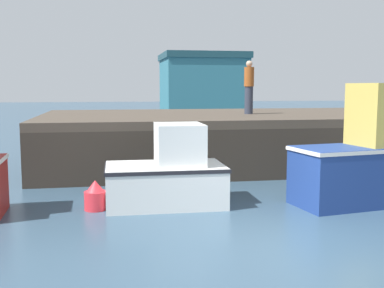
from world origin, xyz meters
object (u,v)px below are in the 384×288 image
(fishing_boat_mid, at_px, (367,160))
(dockworker, at_px, (249,87))
(mooring_buoy_foreground, at_px, (95,196))
(fishing_boat_near_right, at_px, (168,174))

(fishing_boat_mid, xyz_separation_m, dockworker, (-0.99, 6.06, 1.64))
(dockworker, xyz_separation_m, mooring_buoy_foreground, (-5.10, -5.60, -2.35))
(fishing_boat_near_right, distance_m, dockworker, 6.73)
(dockworker, bearing_deg, fishing_boat_mid, -80.74)
(mooring_buoy_foreground, bearing_deg, fishing_boat_mid, -4.33)
(fishing_boat_mid, height_order, dockworker, dockworker)
(fishing_boat_mid, height_order, mooring_buoy_foreground, fishing_boat_mid)
(fishing_boat_mid, bearing_deg, dockworker, 99.26)
(fishing_boat_near_right, distance_m, fishing_boat_mid, 4.53)
(fishing_boat_near_right, xyz_separation_m, dockworker, (3.49, 5.41, 1.95))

